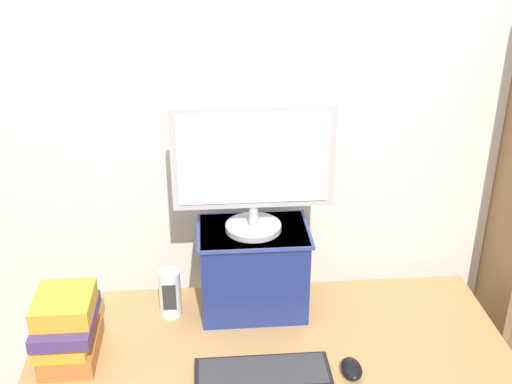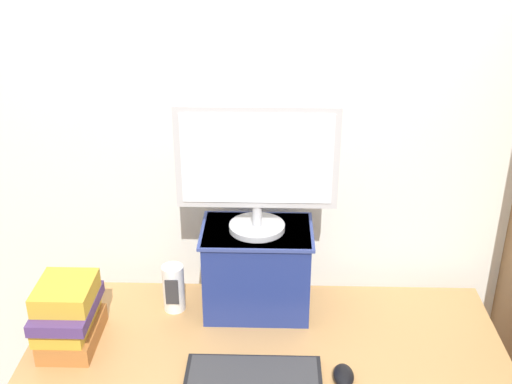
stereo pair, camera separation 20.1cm
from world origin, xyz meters
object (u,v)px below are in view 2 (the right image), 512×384
at_px(keyboard, 253,374).
at_px(computer_monitor, 257,165).
at_px(computer_mouse, 344,376).
at_px(desk, 266,358).
at_px(riser_box, 257,268).
at_px(desk_speaker, 174,288).
at_px(book_stack, 68,314).

bearing_deg(keyboard, computer_monitor, 89.95).
bearing_deg(computer_mouse, desk, 140.86).
bearing_deg(riser_box, desk_speaker, -175.78).
bearing_deg(desk, riser_box, 101.26).
bearing_deg(keyboard, desk_speaker, 130.00).
height_order(desk, computer_monitor, computer_monitor).
bearing_deg(book_stack, riser_box, 19.84).
height_order(desk, keyboard, keyboard).
bearing_deg(computer_monitor, keyboard, -90.05).
relative_size(desk, riser_box, 4.09).
distance_m(computer_monitor, keyboard, 0.66).
bearing_deg(desk_speaker, riser_box, 4.22).
bearing_deg(computer_monitor, computer_mouse, -53.79).
relative_size(riser_box, keyboard, 0.92).
relative_size(computer_mouse, desk_speaker, 0.59).
bearing_deg(keyboard, desk, 78.95).
bearing_deg(keyboard, riser_box, 89.95).
xyz_separation_m(desk, book_stack, (-0.65, -0.04, 0.19)).
xyz_separation_m(computer_monitor, computer_mouse, (0.28, -0.38, -0.54)).
height_order(riser_box, book_stack, riser_box).
xyz_separation_m(desk, desk_speaker, (-0.33, 0.16, 0.17)).
distance_m(riser_box, desk_speaker, 0.31).
height_order(desk, book_stack, book_stack).
height_order(keyboard, computer_mouse, computer_mouse).
bearing_deg(computer_mouse, book_stack, 169.85).
relative_size(keyboard, computer_mouse, 4.05).
xyz_separation_m(keyboard, desk_speaker, (-0.30, 0.35, 0.08)).
relative_size(riser_box, computer_mouse, 3.71).
bearing_deg(book_stack, computer_monitor, 19.72).
xyz_separation_m(desk, riser_box, (-0.04, 0.18, 0.25)).
relative_size(computer_monitor, book_stack, 1.91).
xyz_separation_m(computer_mouse, desk_speaker, (-0.57, 0.36, 0.07)).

